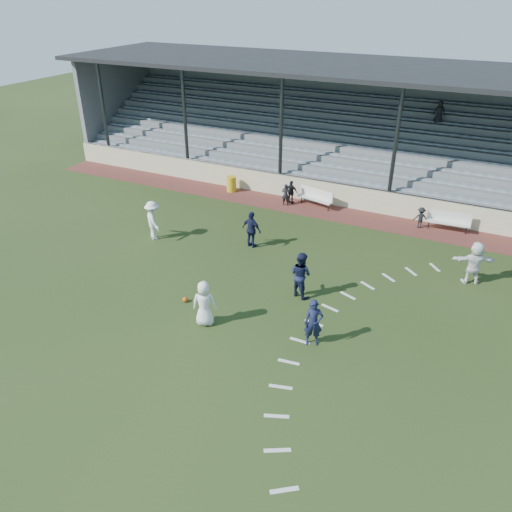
% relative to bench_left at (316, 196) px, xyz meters
% --- Properties ---
extents(ground, '(90.00, 90.00, 0.00)m').
position_rel_bench_left_xyz_m(ground, '(0.61, -10.95, -0.58)').
color(ground, '#223314').
rests_on(ground, ground).
extents(cinder_track, '(34.00, 2.00, 0.02)m').
position_rel_bench_left_xyz_m(cinder_track, '(0.61, -0.45, -0.57)').
color(cinder_track, '#512520').
rests_on(cinder_track, ground).
extents(retaining_wall, '(34.00, 0.18, 1.20)m').
position_rel_bench_left_xyz_m(retaining_wall, '(0.61, 0.60, 0.02)').
color(retaining_wall, beige).
rests_on(retaining_wall, ground).
extents(bench_left, '(2.04, 0.94, 0.95)m').
position_rel_bench_left_xyz_m(bench_left, '(0.00, 0.00, 0.00)').
color(bench_left, silver).
rests_on(bench_left, cinder_track).
extents(bench_right, '(2.02, 0.60, 0.95)m').
position_rel_bench_left_xyz_m(bench_right, '(6.69, -0.02, 0.00)').
color(bench_right, silver).
rests_on(bench_right, cinder_track).
extents(trash_bin, '(0.54, 0.54, 0.86)m').
position_rel_bench_left_xyz_m(trash_bin, '(-5.02, -0.08, -0.14)').
color(trash_bin, gold).
rests_on(trash_bin, cinder_track).
extents(football, '(0.20, 0.20, 0.20)m').
position_rel_bench_left_xyz_m(football, '(-1.24, -10.68, -0.49)').
color(football, '#C6490B').
rests_on(football, ground).
extents(player_white_lead, '(0.96, 0.80, 1.68)m').
position_rel_bench_left_xyz_m(player_white_lead, '(0.13, -11.50, 0.26)').
color(player_white_lead, white).
rests_on(player_white_lead, ground).
extents(player_navy_lead, '(0.72, 0.62, 1.67)m').
position_rel_bench_left_xyz_m(player_navy_lead, '(3.87, -10.90, 0.25)').
color(player_navy_lead, '#131835').
rests_on(player_navy_lead, ground).
extents(player_navy_mid, '(1.06, 0.94, 1.81)m').
position_rel_bench_left_xyz_m(player_navy_mid, '(2.43, -8.37, 0.32)').
color(player_navy_mid, '#131835').
rests_on(player_navy_mid, ground).
extents(player_white_wing, '(1.35, 1.24, 1.83)m').
position_rel_bench_left_xyz_m(player_white_wing, '(-5.40, -6.85, 0.33)').
color(player_white_wing, white).
rests_on(player_white_wing, ground).
extents(player_navy_wing, '(1.05, 0.59, 1.68)m').
position_rel_bench_left_xyz_m(player_navy_wing, '(-0.99, -5.62, 0.26)').
color(player_navy_wing, '#131835').
rests_on(player_navy_wing, ground).
extents(player_white_back, '(1.73, 1.09, 1.78)m').
position_rel_bench_left_xyz_m(player_white_back, '(8.16, -4.54, 0.30)').
color(player_white_back, white).
rests_on(player_white_back, ground).
extents(sub_left_near, '(0.47, 0.36, 1.17)m').
position_rel_bench_left_xyz_m(sub_left_near, '(-1.48, -0.58, 0.02)').
color(sub_left_near, black).
rests_on(sub_left_near, cinder_track).
extents(sub_left_far, '(0.74, 0.31, 1.26)m').
position_rel_bench_left_xyz_m(sub_left_far, '(-1.31, -0.22, 0.06)').
color(sub_left_far, black).
rests_on(sub_left_far, cinder_track).
extents(sub_right, '(0.76, 0.58, 1.05)m').
position_rel_bench_left_xyz_m(sub_right, '(5.44, -0.31, -0.04)').
color(sub_right, black).
rests_on(sub_right, cinder_track).
extents(grandstand, '(34.60, 9.00, 6.61)m').
position_rel_bench_left_xyz_m(grandstand, '(0.62, 5.31, 1.62)').
color(grandstand, slate).
rests_on(grandstand, ground).
extents(penalty_arc, '(3.89, 14.63, 0.01)m').
position_rel_bench_left_xyz_m(penalty_arc, '(4.74, -10.95, -0.58)').
color(penalty_arc, silver).
rests_on(penalty_arc, ground).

